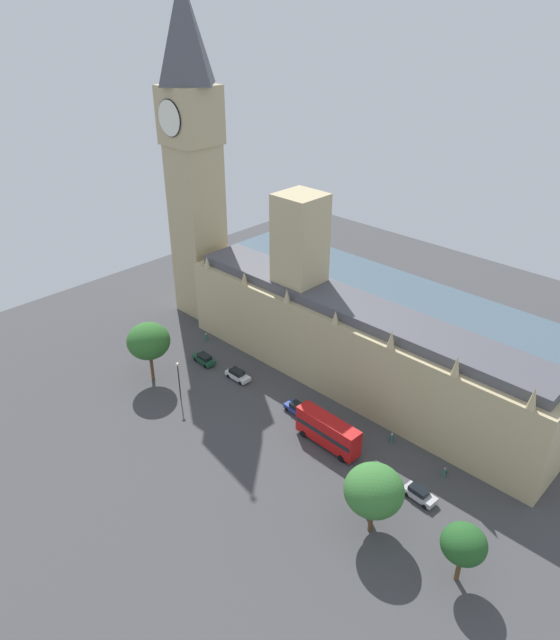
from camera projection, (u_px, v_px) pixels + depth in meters
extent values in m
plane|color=#424244|center=(343.00, 389.00, 96.72)|extent=(137.33, 137.33, 0.00)
cube|color=#475B6B|center=(437.00, 325.00, 115.64)|extent=(34.64, 123.60, 0.25)
cube|color=tan|center=(353.00, 349.00, 94.65)|extent=(11.21, 67.33, 13.82)
cube|color=tan|center=(299.00, 282.00, 98.03)|extent=(7.08, 7.08, 30.36)
cube|color=#4C4C54|center=(356.00, 307.00, 90.93)|extent=(8.52, 64.64, 1.60)
cone|color=tan|center=(207.00, 262.00, 105.93)|extent=(1.20, 1.20, 2.19)
cone|color=tan|center=(244.00, 278.00, 99.74)|extent=(1.20, 1.20, 2.39)
cone|color=tan|center=(287.00, 296.00, 93.57)|extent=(1.20, 1.20, 2.52)
cone|color=tan|center=(335.00, 317.00, 87.51)|extent=(1.20, 1.20, 2.16)
cone|color=tan|center=(391.00, 339.00, 81.22)|extent=(1.20, 1.20, 2.78)
cone|color=tan|center=(456.00, 366.00, 75.01)|extent=(1.20, 1.20, 3.07)
cone|color=tan|center=(533.00, 398.00, 68.84)|extent=(1.20, 1.20, 3.20)
cube|color=tan|center=(199.00, 232.00, 113.94)|extent=(8.07, 8.07, 33.97)
cube|color=tan|center=(190.00, 115.00, 103.29)|extent=(8.88, 8.88, 10.16)
cylinder|color=silver|center=(169.00, 118.00, 100.40)|extent=(0.25, 6.13, 6.13)
torus|color=black|center=(169.00, 118.00, 100.40)|extent=(0.24, 6.37, 6.37)
cylinder|color=silver|center=(175.00, 112.00, 106.08)|extent=(6.13, 0.25, 6.13)
torus|color=black|center=(175.00, 112.00, 106.08)|extent=(6.37, 0.24, 6.37)
pyramid|color=#4C4C54|center=(184.00, 29.00, 96.65)|extent=(8.88, 8.88, 17.39)
cube|color=#19472D|center=(204.00, 359.00, 103.40)|extent=(2.06, 4.80, 0.75)
cube|color=black|center=(204.00, 357.00, 102.91)|extent=(1.66, 2.71, 0.65)
cylinder|color=black|center=(195.00, 359.00, 104.05)|extent=(0.29, 0.69, 0.68)
cylinder|color=black|center=(203.00, 356.00, 105.04)|extent=(0.29, 0.69, 0.68)
cylinder|color=black|center=(205.00, 366.00, 102.12)|extent=(0.29, 0.69, 0.68)
cylinder|color=black|center=(213.00, 363.00, 103.11)|extent=(0.29, 0.69, 0.68)
cube|color=silver|center=(238.00, 376.00, 98.85)|extent=(1.86, 4.70, 0.75)
cube|color=black|center=(237.00, 372.00, 98.65)|extent=(1.55, 2.64, 0.65)
cylinder|color=black|center=(248.00, 379.00, 98.65)|extent=(0.26, 0.68, 0.68)
cylinder|color=black|center=(240.00, 383.00, 97.60)|extent=(0.26, 0.68, 0.68)
cylinder|color=black|center=(236.00, 372.00, 100.46)|extent=(0.26, 0.68, 0.68)
cylinder|color=black|center=(228.00, 376.00, 99.40)|extent=(0.26, 0.68, 0.68)
cube|color=navy|center=(297.00, 409.00, 90.82)|extent=(2.01, 4.17, 0.75)
cube|color=black|center=(298.00, 406.00, 90.35)|extent=(1.64, 2.36, 0.65)
cylinder|color=black|center=(287.00, 409.00, 91.32)|extent=(0.28, 0.69, 0.68)
cylinder|color=black|center=(294.00, 405.00, 92.34)|extent=(0.28, 0.69, 0.68)
cylinder|color=black|center=(299.00, 417.00, 89.66)|extent=(0.28, 0.69, 0.68)
cylinder|color=black|center=(306.00, 412.00, 90.68)|extent=(0.28, 0.69, 0.68)
cube|color=red|center=(328.00, 431.00, 83.19)|extent=(2.84, 10.58, 4.20)
cube|color=black|center=(328.00, 430.00, 83.15)|extent=(2.89, 10.18, 0.70)
cylinder|color=black|center=(352.00, 451.00, 82.60)|extent=(0.39, 1.11, 1.10)
cylinder|color=black|center=(341.00, 458.00, 81.19)|extent=(0.39, 1.11, 1.10)
cylinder|color=black|center=(314.00, 427.00, 87.22)|extent=(0.39, 1.11, 1.10)
cylinder|color=black|center=(304.00, 434.00, 85.81)|extent=(0.39, 1.11, 1.10)
cube|color=#B7B7BC|center=(420.00, 495.00, 74.96)|extent=(2.21, 4.54, 0.75)
cube|color=black|center=(419.00, 490.00, 74.77)|extent=(1.76, 2.58, 0.65)
cylinder|color=black|center=(432.00, 500.00, 74.73)|extent=(0.30, 0.70, 0.68)
cylinder|color=black|center=(424.00, 507.00, 73.72)|extent=(0.30, 0.70, 0.68)
cylinder|color=black|center=(415.00, 488.00, 76.57)|extent=(0.30, 0.70, 0.68)
cylinder|color=black|center=(407.00, 494.00, 75.56)|extent=(0.30, 0.70, 0.68)
cylinder|color=#336B60|center=(392.00, 438.00, 84.70)|extent=(0.63, 0.63, 1.38)
sphere|color=beige|center=(392.00, 434.00, 84.31)|extent=(0.26, 0.26, 0.26)
cube|color=#336B60|center=(391.00, 437.00, 84.92)|extent=(0.32, 0.25, 0.25)
cylinder|color=#336B60|center=(206.00, 337.00, 110.25)|extent=(0.51, 0.51, 1.33)
sphere|color=beige|center=(206.00, 334.00, 109.87)|extent=(0.25, 0.25, 0.25)
cube|color=#336B60|center=(207.00, 338.00, 110.08)|extent=(0.32, 0.15, 0.24)
cylinder|color=#336B60|center=(444.00, 473.00, 78.55)|extent=(0.62, 0.62, 1.35)
sphere|color=tan|center=(445.00, 468.00, 78.16)|extent=(0.26, 0.26, 0.26)
cube|color=black|center=(447.00, 473.00, 78.46)|extent=(0.32, 0.25, 0.24)
cylinder|color=brown|center=(459.00, 568.00, 63.95)|extent=(0.56, 0.56, 3.80)
ellipsoid|color=#235623|center=(464.00, 544.00, 62.12)|extent=(5.03, 5.03, 4.28)
cylinder|color=brown|center=(152.00, 367.00, 98.04)|extent=(0.56, 0.56, 4.95)
ellipsoid|color=#2D6628|center=(149.00, 341.00, 95.55)|extent=(7.15, 7.15, 6.08)
cylinder|color=brown|center=(369.00, 506.00, 71.49)|extent=(0.56, 0.56, 4.21)
ellipsoid|color=#2D6628|center=(372.00, 482.00, 69.56)|extent=(5.03, 5.03, 4.28)
cylinder|color=brown|center=(371.00, 518.00, 69.95)|extent=(0.56, 0.56, 3.92)
ellipsoid|color=#387533|center=(374.00, 490.00, 67.71)|extent=(7.14, 7.14, 6.07)
cylinder|color=black|center=(179.00, 382.00, 92.92)|extent=(0.18, 0.18, 6.34)
sphere|color=#F2EAC6|center=(177.00, 364.00, 91.26)|extent=(0.56, 0.56, 0.56)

